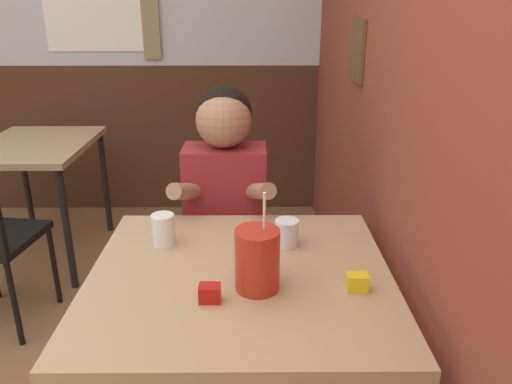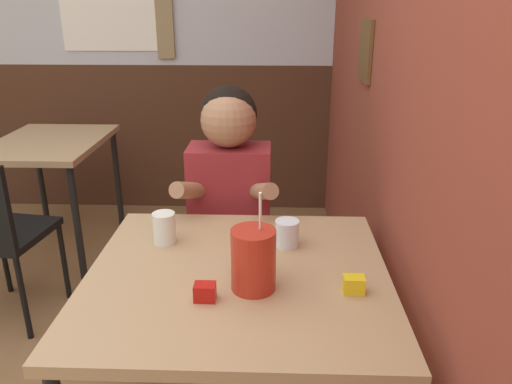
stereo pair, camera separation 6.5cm
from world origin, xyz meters
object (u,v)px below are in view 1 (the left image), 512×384
background_table (37,157)px  cocktail_pitcher (257,260)px  main_table (240,292)px  person_seated (226,217)px

background_table → cocktail_pitcher: cocktail_pitcher is taller
main_table → person_seated: 0.62m
main_table → background_table: bearing=129.5°
main_table → person_seated: bearing=97.0°
background_table → person_seated: size_ratio=0.69×
main_table → cocktail_pitcher: size_ratio=3.06×
main_table → person_seated: (-0.08, 0.62, -0.02)m
person_seated → main_table: bearing=-83.0°
main_table → background_table: size_ratio=1.11×
main_table → background_table: same height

